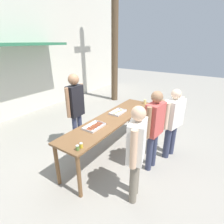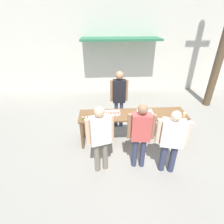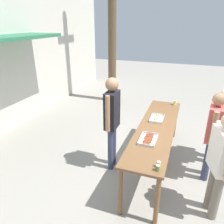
% 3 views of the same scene
% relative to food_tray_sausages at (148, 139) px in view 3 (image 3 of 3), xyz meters
% --- Properties ---
extents(ground_plane, '(24.00, 24.00, 0.00)m').
position_rel_food_tray_sausages_xyz_m(ground_plane, '(0.56, -0.05, -0.91)').
color(ground_plane, gray).
extents(serving_table, '(2.90, 0.67, 0.89)m').
position_rel_food_tray_sausages_xyz_m(serving_table, '(0.56, -0.05, -0.11)').
color(serving_table, brown).
rests_on(serving_table, ground).
extents(food_tray_sausages, '(0.44, 0.28, 0.04)m').
position_rel_food_tray_sausages_xyz_m(food_tray_sausages, '(0.00, 0.00, 0.00)').
color(food_tray_sausages, silver).
rests_on(food_tray_sausages, serving_table).
extents(food_tray_buns, '(0.43, 0.26, 0.05)m').
position_rel_food_tray_sausages_xyz_m(food_tray_buns, '(0.90, 0.00, 0.00)').
color(food_tray_buns, silver).
rests_on(food_tray_buns, serving_table).
extents(condiment_jar_mustard, '(0.06, 0.06, 0.09)m').
position_rel_food_tray_sausages_xyz_m(condiment_jar_mustard, '(-0.75, -0.28, 0.03)').
color(condiment_jar_mustard, '#567A38').
rests_on(condiment_jar_mustard, serving_table).
extents(condiment_jar_ketchup, '(0.06, 0.06, 0.09)m').
position_rel_food_tray_sausages_xyz_m(condiment_jar_ketchup, '(-0.67, -0.28, 0.03)').
color(condiment_jar_ketchup, gold).
rests_on(condiment_jar_ketchup, serving_table).
extents(beer_cup, '(0.08, 0.08, 0.11)m').
position_rel_food_tray_sausages_xyz_m(beer_cup, '(1.87, -0.27, 0.04)').
color(beer_cup, '#DBC67A').
rests_on(beer_cup, serving_table).
extents(person_server_behind_table, '(0.54, 0.24, 1.84)m').
position_rel_food_tray_sausages_xyz_m(person_server_behind_table, '(0.26, 0.74, 0.22)').
color(person_server_behind_table, '#333851').
rests_on(person_server_behind_table, ground).
extents(person_customer_holding_hotdog, '(0.60, 0.34, 1.66)m').
position_rel_food_tray_sausages_xyz_m(person_customer_holding_hotdog, '(-0.32, -1.08, 0.08)').
color(person_customer_holding_hotdog, '#756B5B').
rests_on(person_customer_holding_hotdog, ground).
extents(person_customer_with_cup, '(0.68, 0.37, 1.59)m').
position_rel_food_tray_sausages_xyz_m(person_customer_with_cup, '(1.20, -1.21, 0.02)').
color(person_customer_with_cup, '#333851').
rests_on(person_customer_with_cup, ground).
extents(person_customer_waiting_in_line, '(0.60, 0.27, 1.67)m').
position_rel_food_tray_sausages_xyz_m(person_customer_waiting_in_line, '(0.56, -1.03, 0.09)').
color(person_customer_waiting_in_line, '#333851').
rests_on(person_customer_waiting_in_line, ground).
extents(utility_pole, '(1.10, 0.28, 5.90)m').
position_rel_food_tray_sausages_xyz_m(utility_pole, '(4.03, 2.10, 2.10)').
color(utility_pole, brown).
rests_on(utility_pole, ground).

